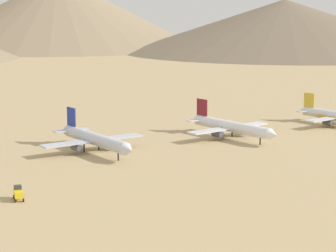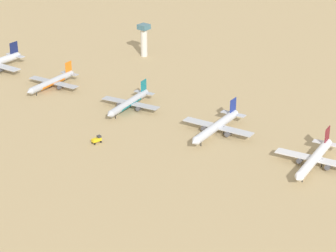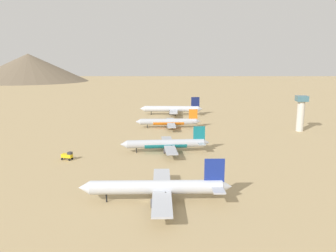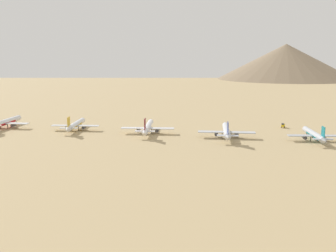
{
  "view_description": "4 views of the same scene",
  "coord_description": "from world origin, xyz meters",
  "px_view_note": "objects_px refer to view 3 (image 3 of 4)",
  "views": [
    {
      "loc": [
        225.2,
        -90.67,
        53.32
      ],
      "look_at": [
        -8.13,
        33.88,
        6.58
      ],
      "focal_mm": 71.06,
      "sensor_mm": 36.0,
      "label": 1
    },
    {
      "loc": [
        281.23,
        201.18,
        157.99
      ],
      "look_at": [
        11.41,
        -21.48,
        4.3
      ],
      "focal_mm": 74.74,
      "sensor_mm": 36.0,
      "label": 2
    },
    {
      "loc": [
        -18.04,
        103.83,
        46.44
      ],
      "look_at": [
        3.2,
        -100.64,
        5.85
      ],
      "focal_mm": 35.58,
      "sensor_mm": 36.0,
      "label": 3
    },
    {
      "loc": [
        -277.73,
        -20.47,
        59.73
      ],
      "look_at": [
        -1.13,
        45.0,
        6.12
      ],
      "focal_mm": 40.42,
      "sensor_mm": 36.0,
      "label": 4
    }
  ],
  "objects_px": {
    "parked_jet_3": "(158,187)",
    "service_truck": "(67,156)",
    "control_tower": "(301,111)",
    "parked_jet_1": "(169,122)",
    "parked_jet_0": "(172,109)",
    "parked_jet_2": "(166,144)"
  },
  "relations": [
    {
      "from": "parked_jet_0",
      "to": "parked_jet_2",
      "type": "bearing_deg",
      "value": 93.75
    },
    {
      "from": "parked_jet_1",
      "to": "control_tower",
      "type": "distance_m",
      "value": 88.36
    },
    {
      "from": "parked_jet_3",
      "to": "service_truck",
      "type": "bearing_deg",
      "value": -41.07
    },
    {
      "from": "parked_jet_3",
      "to": "service_truck",
      "type": "distance_m",
      "value": 65.36
    },
    {
      "from": "parked_jet_0",
      "to": "parked_jet_2",
      "type": "relative_size",
      "value": 1.18
    },
    {
      "from": "parked_jet_3",
      "to": "control_tower",
      "type": "distance_m",
      "value": 145.91
    },
    {
      "from": "control_tower",
      "to": "parked_jet_1",
      "type": "bearing_deg",
      "value": -0.68
    },
    {
      "from": "parked_jet_0",
      "to": "parked_jet_1",
      "type": "relative_size",
      "value": 1.19
    },
    {
      "from": "parked_jet_1",
      "to": "service_truck",
      "type": "height_order",
      "value": "parked_jet_1"
    },
    {
      "from": "parked_jet_3",
      "to": "service_truck",
      "type": "relative_size",
      "value": 9.27
    },
    {
      "from": "parked_jet_2",
      "to": "service_truck",
      "type": "distance_m",
      "value": 48.91
    },
    {
      "from": "parked_jet_2",
      "to": "parked_jet_0",
      "type": "bearing_deg",
      "value": -86.25
    },
    {
      "from": "parked_jet_2",
      "to": "service_truck",
      "type": "xyz_separation_m",
      "value": [
        45.38,
        18.11,
        -2.35
      ]
    },
    {
      "from": "parked_jet_0",
      "to": "parked_jet_1",
      "type": "height_order",
      "value": "parked_jet_0"
    },
    {
      "from": "parked_jet_0",
      "to": "control_tower",
      "type": "height_order",
      "value": "control_tower"
    },
    {
      "from": "parked_jet_2",
      "to": "control_tower",
      "type": "bearing_deg",
      "value": -143.57
    },
    {
      "from": "parked_jet_1",
      "to": "parked_jet_2",
      "type": "bearing_deg",
      "value": 94.47
    },
    {
      "from": "parked_jet_3",
      "to": "service_truck",
      "type": "xyz_separation_m",
      "value": [
        49.23,
        -42.9,
        -2.9
      ]
    },
    {
      "from": "parked_jet_0",
      "to": "parked_jet_3",
      "type": "height_order",
      "value": "parked_jet_0"
    },
    {
      "from": "parked_jet_0",
      "to": "service_truck",
      "type": "bearing_deg",
      "value": 74.63
    },
    {
      "from": "parked_jet_0",
      "to": "parked_jet_2",
      "type": "xyz_separation_m",
      "value": [
        -7.78,
        118.68,
        -0.85
      ]
    },
    {
      "from": "parked_jet_0",
      "to": "parked_jet_2",
      "type": "distance_m",
      "value": 118.94
    }
  ]
}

